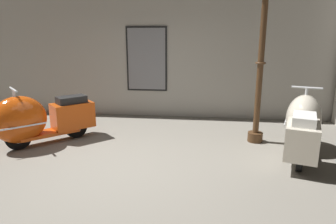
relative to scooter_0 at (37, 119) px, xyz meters
name	(u,v)px	position (x,y,z in m)	size (l,w,h in m)	color
ground_plane	(119,169)	(1.75, -0.84, -0.50)	(60.00, 60.00, 0.00)	slate
showroom_back_wall	(159,37)	(1.90, 2.42, 1.44)	(18.00, 0.63, 3.89)	#ADA89E
scooter_0	(37,119)	(0.00, 0.00, 0.00)	(1.64, 1.62, 1.10)	black
scooter_1	(303,125)	(4.68, 0.14, 0.01)	(1.04, 1.90, 1.12)	black
lamppost	(261,63)	(4.01, 0.68, 0.99)	(0.28, 0.28, 2.82)	#472D19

